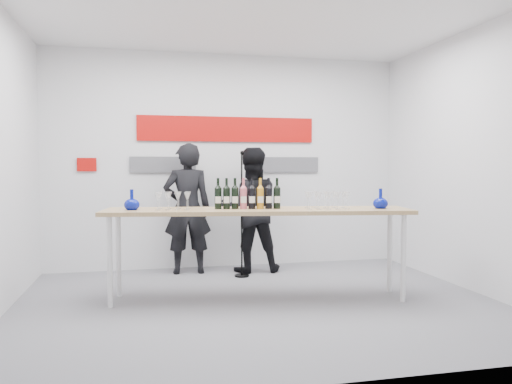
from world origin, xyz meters
TOP-DOWN VIEW (x-y plane):
  - ground at (0.00, 0.00)m, footprint 5.00×5.00m
  - back_wall at (0.00, 2.00)m, footprint 5.00×0.04m
  - signage at (-0.06, 1.97)m, footprint 3.38×0.02m
  - tasting_table at (0.03, 0.15)m, footprint 3.31×1.14m
  - wine_bottles at (-0.08, 0.19)m, footprint 0.71×0.18m
  - decanter_left at (-1.29, 0.33)m, footprint 0.16×0.16m
  - decanter_right at (1.33, -0.08)m, footprint 0.16×0.16m
  - glasses_left at (-0.86, 0.29)m, footprint 0.38×0.27m
  - glasses_right at (0.76, 0.04)m, footprint 0.48×0.28m
  - presenter_left at (-0.60, 1.63)m, footprint 0.63×0.42m
  - presenter_right at (0.25, 1.57)m, footprint 0.86×0.69m
  - mic_stand at (0.07, 1.27)m, footprint 0.19×0.19m

SIDE VIEW (x-z plane):
  - ground at x=0.00m, z-range 0.00..0.00m
  - mic_stand at x=0.07m, z-range -0.32..1.31m
  - presenter_right at x=0.25m, z-range 0.00..1.68m
  - presenter_left at x=-0.60m, z-range 0.00..1.73m
  - tasting_table at x=0.03m, z-range 0.41..1.39m
  - glasses_left at x=-0.86m, z-range 0.97..1.16m
  - glasses_right at x=0.76m, z-range 0.97..1.16m
  - decanter_left at x=-1.29m, z-range 0.97..1.19m
  - decanter_right at x=1.33m, z-range 0.97..1.19m
  - wine_bottles at x=-0.08m, z-range 0.97..1.30m
  - back_wall at x=0.00m, z-range 0.00..3.00m
  - signage at x=-0.06m, z-range 1.41..2.20m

